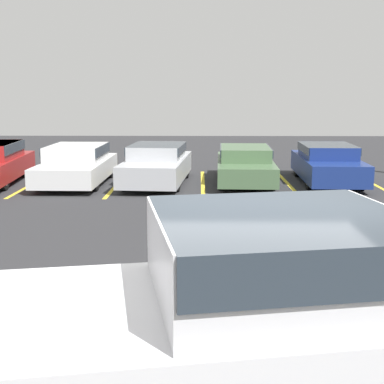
% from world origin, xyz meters
% --- Properties ---
extents(ground_plane, '(60.00, 60.00, 0.00)m').
position_xyz_m(ground_plane, '(0.00, 0.00, 0.00)').
color(ground_plane, '#2D2D30').
extents(stall_stripe_b, '(0.12, 5.10, 0.01)m').
position_xyz_m(stall_stripe_b, '(-5.86, 11.56, 0.00)').
color(stall_stripe_b, yellow).
rests_on(stall_stripe_b, ground_plane).
extents(stall_stripe_c, '(0.12, 5.10, 0.01)m').
position_xyz_m(stall_stripe_c, '(-3.17, 11.56, 0.00)').
color(stall_stripe_c, yellow).
rests_on(stall_stripe_c, ground_plane).
extents(stall_stripe_d, '(0.12, 5.10, 0.01)m').
position_xyz_m(stall_stripe_d, '(-0.47, 11.56, 0.00)').
color(stall_stripe_d, yellow).
rests_on(stall_stripe_d, ground_plane).
extents(stall_stripe_e, '(0.12, 5.10, 0.01)m').
position_xyz_m(stall_stripe_e, '(2.22, 11.56, 0.00)').
color(stall_stripe_e, yellow).
rests_on(stall_stripe_e, ground_plane).
extents(stall_stripe_f, '(0.12, 5.10, 0.01)m').
position_xyz_m(stall_stripe_f, '(4.91, 11.56, 0.00)').
color(stall_stripe_f, yellow).
rests_on(stall_stripe_f, ground_plane).
extents(pickup_truck, '(5.99, 3.06, 1.90)m').
position_xyz_m(pickup_truck, '(0.39, -0.88, 0.93)').
color(pickup_truck, silver).
rests_on(pickup_truck, ground_plane).
extents(parked_sedan_b, '(1.91, 4.31, 1.22)m').
position_xyz_m(parked_sedan_b, '(-4.45, 11.50, 0.65)').
color(parked_sedan_b, silver).
rests_on(parked_sedan_b, ground_plane).
extents(parked_sedan_c, '(2.10, 4.47, 1.24)m').
position_xyz_m(parked_sedan_c, '(-1.92, 11.51, 0.66)').
color(parked_sedan_c, '#B7BABF').
rests_on(parked_sedan_c, ground_plane).
extents(parked_sedan_d, '(1.89, 4.52, 1.15)m').
position_xyz_m(parked_sedan_d, '(0.87, 11.79, 0.62)').
color(parked_sedan_d, '#4C6B47').
rests_on(parked_sedan_d, ground_plane).
extents(parked_sedan_e, '(1.85, 4.40, 1.22)m').
position_xyz_m(parked_sedan_e, '(3.49, 11.80, 0.65)').
color(parked_sedan_e, navy).
rests_on(parked_sedan_e, ground_plane).
extents(wheel_stop_curb, '(1.93, 0.20, 0.14)m').
position_xyz_m(wheel_stop_curb, '(-4.06, 14.79, 0.07)').
color(wheel_stop_curb, '#B7B2A8').
rests_on(wheel_stop_curb, ground_plane).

